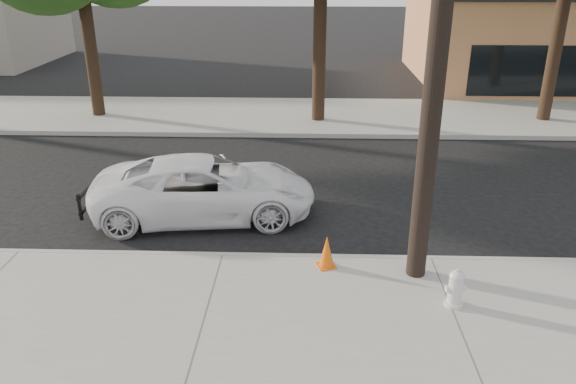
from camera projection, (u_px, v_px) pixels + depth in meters
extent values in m
plane|color=black|center=(236.00, 215.00, 12.84)|extent=(120.00, 120.00, 0.00)
cube|color=gray|center=(203.00, 326.00, 8.85)|extent=(90.00, 4.40, 0.15)
cube|color=gray|center=(263.00, 115.00, 20.65)|extent=(90.00, 5.00, 0.15)
cube|color=#9E9B93|center=(223.00, 257.00, 10.87)|extent=(90.00, 0.12, 0.16)
cylinder|color=black|center=(441.00, 14.00, 8.44)|extent=(0.34, 0.34, 9.00)
cylinder|color=black|center=(92.00, 55.00, 19.71)|extent=(0.44, 0.44, 4.25)
cylinder|color=black|center=(319.00, 51.00, 19.00)|extent=(0.44, 0.44, 4.75)
cylinder|color=black|center=(554.00, 56.00, 19.09)|extent=(0.44, 0.44, 4.40)
imported|color=white|center=(205.00, 188.00, 12.55)|extent=(5.15, 2.85, 1.36)
cylinder|color=silver|center=(453.00, 303.00, 9.24)|extent=(0.31, 0.31, 0.06)
cylinder|color=silver|center=(455.00, 291.00, 9.15)|extent=(0.23, 0.23, 0.53)
ellipsoid|color=silver|center=(457.00, 276.00, 9.04)|extent=(0.25, 0.25, 0.18)
cylinder|color=silver|center=(455.00, 288.00, 9.13)|extent=(0.34, 0.16, 0.11)
cylinder|color=silver|center=(455.00, 288.00, 9.13)|extent=(0.16, 0.19, 0.13)
cube|color=#E45B0C|center=(326.00, 266.00, 10.41)|extent=(0.40, 0.40, 0.02)
cone|color=#E45B0C|center=(327.00, 251.00, 10.30)|extent=(0.36, 0.36, 0.62)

